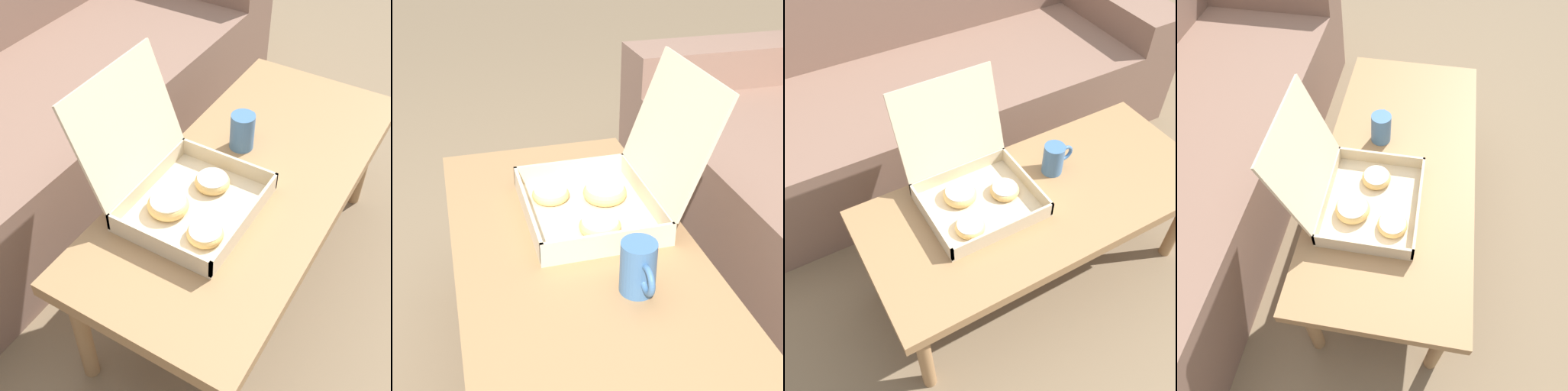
# 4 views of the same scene
# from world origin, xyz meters

# --- Properties ---
(coffee_table) EXTENTS (1.17, 0.52, 0.43)m
(coffee_table) POSITION_xyz_m (0.00, -0.11, 0.39)
(coffee_table) COLOR #997047
(coffee_table) RESTS_ON ground_plane
(pastry_box) EXTENTS (0.35, 0.40, 0.34)m
(pastry_box) POSITION_xyz_m (-0.19, 0.00, 0.49)
(pastry_box) COLOR beige
(pastry_box) RESTS_ON coffee_table
(coffee_mug) EXTENTS (0.11, 0.07, 0.11)m
(coffee_mug) POSITION_xyz_m (0.11, -0.03, 0.48)
(coffee_mug) COLOR #3D6693
(coffee_mug) RESTS_ON coffee_table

